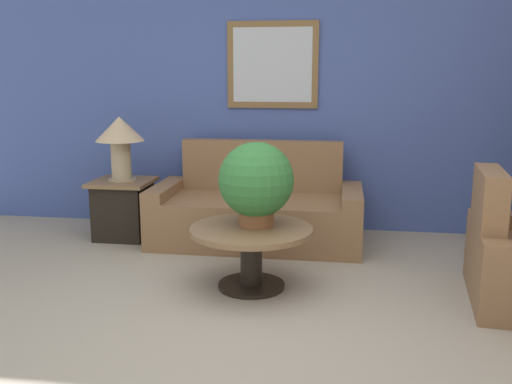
% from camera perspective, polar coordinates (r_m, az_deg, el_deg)
% --- Properties ---
extents(ground_plane, '(20.00, 20.00, 0.00)m').
position_cam_1_polar(ground_plane, '(3.40, -0.92, -15.28)').
color(ground_plane, gray).
extents(wall_back, '(7.07, 0.09, 2.60)m').
position_cam_1_polar(wall_back, '(5.69, 3.54, 9.40)').
color(wall_back, '#42569E').
rests_on(wall_back, ground_plane).
extents(couch_main, '(1.90, 0.89, 0.91)m').
position_cam_1_polar(couch_main, '(5.28, 0.12, -1.98)').
color(couch_main, brown).
rests_on(couch_main, ground_plane).
extents(coffee_table, '(0.89, 0.89, 0.46)m').
position_cam_1_polar(coffee_table, '(4.15, -0.47, -5.23)').
color(coffee_table, black).
rests_on(coffee_table, ground_plane).
extents(side_table, '(0.55, 0.55, 0.56)m').
position_cam_1_polar(side_table, '(5.57, -13.11, -1.59)').
color(side_table, black).
rests_on(side_table, ground_plane).
extents(table_lamp, '(0.45, 0.45, 0.60)m').
position_cam_1_polar(table_lamp, '(5.45, -13.45, 5.45)').
color(table_lamp, tan).
rests_on(table_lamp, side_table).
extents(potted_plant_on_table, '(0.55, 0.55, 0.61)m').
position_cam_1_polar(potted_plant_on_table, '(4.09, 0.01, 1.03)').
color(potted_plant_on_table, brown).
rests_on(potted_plant_on_table, coffee_table).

